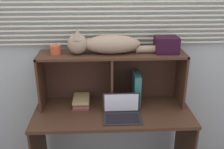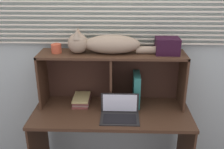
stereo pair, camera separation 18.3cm
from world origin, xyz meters
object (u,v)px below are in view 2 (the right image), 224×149
(cat, at_px, (104,44))
(small_basket, at_px, (56,48))
(binder_upright, at_px, (136,89))
(storage_box, at_px, (167,46))
(book_stack, at_px, (82,100))
(laptop, at_px, (120,113))

(cat, bearing_deg, small_basket, 180.00)
(binder_upright, height_order, small_basket, small_basket)
(cat, xyz_separation_m, small_basket, (-0.43, 0.00, -0.05))
(binder_upright, bearing_deg, storage_box, 0.00)
(binder_upright, bearing_deg, small_basket, 180.00)
(book_stack, height_order, storage_box, storage_box)
(binder_upright, distance_m, book_stack, 0.54)
(laptop, distance_m, binder_upright, 0.31)
(cat, relative_size, book_stack, 3.38)
(small_basket, bearing_deg, binder_upright, 0.00)
(binder_upright, relative_size, book_stack, 1.23)
(laptop, height_order, book_stack, laptop)
(laptop, bearing_deg, cat, 120.61)
(cat, distance_m, book_stack, 0.60)
(storage_box, bearing_deg, small_basket, 180.00)
(cat, bearing_deg, book_stack, -179.85)
(cat, relative_size, storage_box, 4.16)
(book_stack, distance_m, storage_box, 0.96)
(laptop, bearing_deg, storage_box, 30.83)
(cat, xyz_separation_m, laptop, (0.15, -0.25, -0.56))
(cat, height_order, small_basket, cat)
(laptop, relative_size, storage_box, 1.63)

